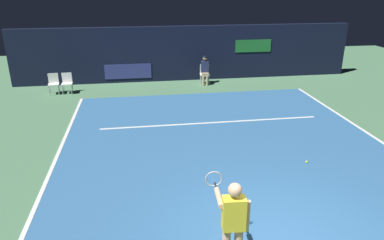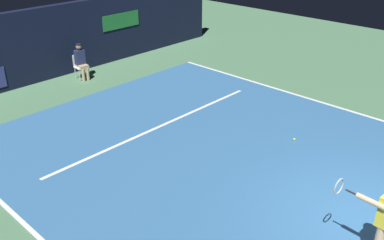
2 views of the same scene
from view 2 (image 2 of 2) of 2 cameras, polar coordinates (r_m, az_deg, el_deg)
name	(u,v)px [view 2 (image 2 of 2)]	position (r m, az deg, el deg)	size (l,w,h in m)	color
ground_plane	(209,149)	(11.25, 2.24, -3.86)	(31.22, 31.22, 0.00)	#4C7A56
court_surface	(209,149)	(11.25, 2.24, -3.83)	(9.65, 10.68, 0.01)	#336699
line_sideline_left	(303,97)	(14.82, 14.56, 2.99)	(0.10, 10.68, 0.01)	white
line_sideline_right	(41,240)	(8.87, -19.36, -14.77)	(0.10, 10.68, 0.01)	white
line_service	(160,126)	(12.40, -4.25, -0.83)	(7.52, 0.10, 0.01)	white
back_wall	(47,43)	(16.58, -18.72, 9.60)	(16.37, 0.33, 2.60)	black
tennis_player	(384,220)	(7.97, 24.10, -11.97)	(0.56, 0.96, 1.73)	#DBAD89
line_judge_on_chair	(81,61)	(16.25, -14.52, 7.57)	(0.47, 0.55, 1.32)	white
tennis_ball	(294,139)	(11.93, 13.41, -2.50)	(0.07, 0.07, 0.07)	#CCE033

